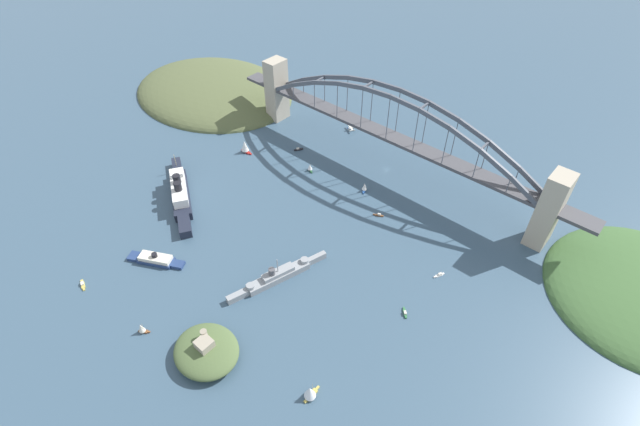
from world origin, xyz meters
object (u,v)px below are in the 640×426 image
Objects in this scene: seaplane_taxiing_near_bridge at (351,128)px; fort_island_mid_harbor at (206,351)px; small_boat_4 at (298,149)px; small_boat_9 at (310,392)px; small_boat_0 at (310,167)px; small_boat_1 at (142,328)px; naval_cruiser at (278,276)px; small_boat_8 at (379,215)px; small_boat_2 at (245,146)px; harbor_ferry_steamer at (155,259)px; small_boat_3 at (364,187)px; small_boat_6 at (439,275)px; small_boat_5 at (83,285)px; small_boat_7 at (405,313)px; harbor_arch_bridge at (390,137)px; ocean_liner at (180,192)px.

fort_island_mid_harbor is at bearing 109.60° from seaplane_taxiing_near_bridge.
seaplane_taxiing_near_bridge is at bearing -104.81° from small_boat_4.
small_boat_0 is at bearing -47.98° from small_boat_9.
fort_island_mid_harbor is at bearing -159.67° from small_boat_1.
naval_cruiser is 88.25m from small_boat_8.
fort_island_mid_harbor is at bearing 131.78° from small_boat_2.
small_boat_3 reaches higher than harbor_ferry_steamer.
small_boat_6 is 0.67× the size of small_boat_9.
seaplane_taxiing_near_bridge is 54.87m from small_boat_4.
small_boat_3 is at bearing -83.65° from naval_cruiser.
fort_island_mid_harbor is at bearing 97.05° from small_boat_3.
small_boat_9 is (-135.38, 204.39, 2.74)m from seaplane_taxiing_near_bridge.
seaplane_taxiing_near_bridge is at bearing -93.49° from small_boat_5.
fort_island_mid_harbor is at bearing 165.10° from harbor_ferry_steamer.
small_boat_7 is at bearing 153.29° from small_boat_4.
seaplane_taxiing_near_bridge is at bearing -33.36° from small_boat_6.
harbor_arch_bridge is 3.84× the size of ocean_liner.
seaplane_taxiing_near_bridge reaches higher than small_boat_8.
small_boat_0 is 177.49m from small_boat_5.
fort_island_mid_harbor is 169.72m from small_boat_0.
naval_cruiser is 61.89m from fort_island_mid_harbor.
small_boat_3 is (20.29, -163.98, -1.43)m from fort_island_mid_harbor.
small_boat_6 is at bearing -90.81° from small_boat_7.
small_boat_0 is 0.82× the size of small_boat_1.
small_boat_2 is at bearing 3.97° from small_boat_8.
small_boat_4 is at bearing -90.25° from small_boat_5.
small_boat_8 is (59.66, -57.34, 0.03)m from small_boat_7.
small_boat_9 is (-51.75, 129.54, 4.03)m from small_boat_8.
naval_cruiser is at bearing -111.42° from small_boat_1.
small_boat_2 is 1.73× the size of small_boat_8.
small_boat_4 reaches higher than small_boat_5.
small_boat_0 is 59.58m from small_boat_2.
seaplane_taxiing_near_bridge is at bearing -45.06° from small_boat_3.
small_boat_7 is at bearing -144.98° from small_boat_5.
small_boat_9 is at bearing -161.25° from fort_island_mid_harbor.
small_boat_3 is (-18.17, -178.23, -0.22)m from small_boat_1.
small_boat_5 is at bearing 81.27° from small_boat_0.
small_boat_0 is (58.58, -94.52, 0.02)m from naval_cruiser.
small_boat_6 is at bearing -161.69° from ocean_liner.
small_boat_0 is 0.91× the size of small_boat_4.
small_boat_6 is (-64.29, -128.64, -4.15)m from fort_island_mid_harbor.
ocean_liner is 12.93× the size of small_boat_7.
small_boat_2 reaches higher than small_boat_8.
fort_island_mid_harbor is 165.23m from small_boat_3.
small_boat_3 is 29.01m from small_boat_8.
small_boat_2 is 194.64m from small_boat_7.
small_boat_3 reaches higher than small_boat_0.
small_boat_6 is at bearing 146.64° from seaplane_taxiing_near_bridge.
small_boat_1 is 1.10× the size of small_boat_6.
small_boat_8 is at bearing 119.39° from harbor_arch_bridge.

